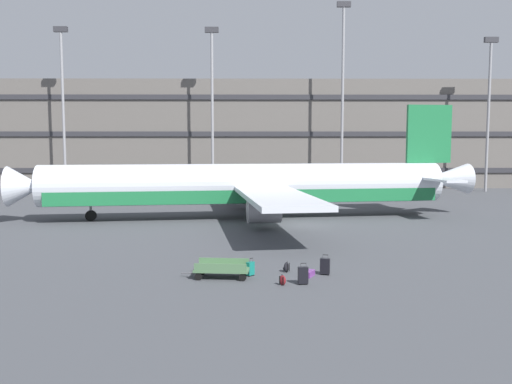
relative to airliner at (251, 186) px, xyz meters
The scene contains 14 objects.
ground_plane 6.05m from the airliner, 46.95° to the right, with size 600.00×600.00×0.00m, color #424449.
terminal_structure 38.69m from the airliner, 84.52° to the left, with size 157.51×16.18×15.58m.
airliner is the anchor object (origin of this frame).
light_mast_left 36.80m from the airliner, 134.79° to the left, with size 1.80×0.50×21.64m.
light_mast_center_left 27.50m from the airliner, 101.81° to the left, with size 1.80×0.50×21.59m.
light_mast_center_right 30.13m from the airliner, 64.53° to the left, with size 1.80×0.50×24.86m.
light_mast_right 41.30m from the airliner, 38.68° to the left, with size 1.80×0.50×20.35m.
suitcase_silver 20.54m from the airliner, 81.97° to the right, with size 0.68×0.87×0.28m.
suitcase_red 21.90m from the airliner, 83.60° to the right, with size 0.48×0.27×1.01m.
suitcase_large 20.20m from the airliner, 89.93° to the right, with size 0.42×0.43×0.89m.
suitcase_black 20.33m from the airliner, 79.53° to the right, with size 0.52×0.38×0.99m.
backpack_laid_flat 19.57m from the airliner, 84.65° to the right, with size 0.39×0.42×0.56m.
backpack_purple 21.95m from the airliner, 86.07° to the right, with size 0.40×0.37×0.52m.
baggage_cart 20.57m from the airliner, 93.74° to the right, with size 3.35×1.51×0.82m.
Camera 1 is at (-3.50, -41.07, 6.38)m, focal length 36.81 mm.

